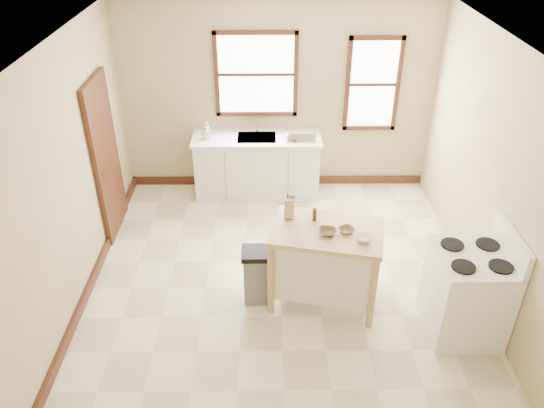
{
  "coord_description": "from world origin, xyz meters",
  "views": [
    {
      "loc": [
        -0.15,
        -4.77,
        4.13
      ],
      "look_at": [
        -0.1,
        0.4,
        0.91
      ],
      "focal_mm": 35.0,
      "sensor_mm": 36.0,
      "label": 1
    }
  ],
  "objects_px": {
    "knife_block": "(290,209)",
    "bowl_c": "(364,238)",
    "soap_bottle_b": "(206,133)",
    "bowl_a": "(328,232)",
    "bowl_b": "(347,230)",
    "trash_bin": "(258,275)",
    "gas_stove": "(469,283)",
    "pepper_grinder": "(315,215)",
    "soap_bottle_a": "(207,130)",
    "dish_rack": "(301,136)",
    "kitchen_island": "(325,266)"
  },
  "relations": [
    {
      "from": "trash_bin",
      "to": "bowl_a",
      "type": "bearing_deg",
      "value": -7.76
    },
    {
      "from": "soap_bottle_a",
      "to": "kitchen_island",
      "type": "height_order",
      "value": "soap_bottle_a"
    },
    {
      "from": "soap_bottle_a",
      "to": "soap_bottle_b",
      "type": "distance_m",
      "value": 0.06
    },
    {
      "from": "dish_rack",
      "to": "bowl_b",
      "type": "xyz_separation_m",
      "value": [
        0.34,
        -2.37,
        0.01
      ]
    },
    {
      "from": "gas_stove",
      "to": "bowl_b",
      "type": "bearing_deg",
      "value": 160.49
    },
    {
      "from": "soap_bottle_b",
      "to": "knife_block",
      "type": "distance_m",
      "value": 2.37
    },
    {
      "from": "bowl_b",
      "to": "gas_stove",
      "type": "bearing_deg",
      "value": -19.51
    },
    {
      "from": "knife_block",
      "to": "bowl_b",
      "type": "distance_m",
      "value": 0.66
    },
    {
      "from": "kitchen_island",
      "to": "trash_bin",
      "type": "height_order",
      "value": "kitchen_island"
    },
    {
      "from": "kitchen_island",
      "to": "bowl_b",
      "type": "distance_m",
      "value": 0.54
    },
    {
      "from": "soap_bottle_a",
      "to": "dish_rack",
      "type": "height_order",
      "value": "soap_bottle_a"
    },
    {
      "from": "soap_bottle_b",
      "to": "bowl_a",
      "type": "xyz_separation_m",
      "value": [
        1.48,
        -2.42,
        -0.03
      ]
    },
    {
      "from": "knife_block",
      "to": "pepper_grinder",
      "type": "bearing_deg",
      "value": -4.03
    },
    {
      "from": "soap_bottle_b",
      "to": "bowl_b",
      "type": "height_order",
      "value": "soap_bottle_b"
    },
    {
      "from": "knife_block",
      "to": "gas_stove",
      "type": "relative_size",
      "value": 0.16
    },
    {
      "from": "pepper_grinder",
      "to": "bowl_a",
      "type": "distance_m",
      "value": 0.28
    },
    {
      "from": "bowl_c",
      "to": "gas_stove",
      "type": "xyz_separation_m",
      "value": [
        1.06,
        -0.27,
        -0.37
      ]
    },
    {
      "from": "pepper_grinder",
      "to": "trash_bin",
      "type": "xyz_separation_m",
      "value": [
        -0.61,
        -0.16,
        -0.7
      ]
    },
    {
      "from": "soap_bottle_a",
      "to": "dish_rack",
      "type": "relative_size",
      "value": 0.57
    },
    {
      "from": "knife_block",
      "to": "pepper_grinder",
      "type": "height_order",
      "value": "knife_block"
    },
    {
      "from": "soap_bottle_b",
      "to": "trash_bin",
      "type": "xyz_separation_m",
      "value": [
        0.75,
        -2.33,
        -0.67
      ]
    },
    {
      "from": "dish_rack",
      "to": "bowl_b",
      "type": "distance_m",
      "value": 2.39
    },
    {
      "from": "bowl_c",
      "to": "gas_stove",
      "type": "height_order",
      "value": "gas_stove"
    },
    {
      "from": "dish_rack",
      "to": "kitchen_island",
      "type": "relative_size",
      "value": 0.35
    },
    {
      "from": "bowl_a",
      "to": "bowl_c",
      "type": "bearing_deg",
      "value": -18.9
    },
    {
      "from": "soap_bottle_b",
      "to": "pepper_grinder",
      "type": "height_order",
      "value": "pepper_grinder"
    },
    {
      "from": "bowl_b",
      "to": "knife_block",
      "type": "bearing_deg",
      "value": 153.84
    },
    {
      "from": "soap_bottle_a",
      "to": "bowl_c",
      "type": "distance_m",
      "value": 3.17
    },
    {
      "from": "kitchen_island",
      "to": "trash_bin",
      "type": "relative_size",
      "value": 1.74
    },
    {
      "from": "knife_block",
      "to": "gas_stove",
      "type": "height_order",
      "value": "gas_stove"
    },
    {
      "from": "soap_bottle_b",
      "to": "gas_stove",
      "type": "distance_m",
      "value": 4.06
    },
    {
      "from": "bowl_a",
      "to": "trash_bin",
      "type": "height_order",
      "value": "bowl_a"
    },
    {
      "from": "dish_rack",
      "to": "pepper_grinder",
      "type": "relative_size",
      "value": 2.77
    },
    {
      "from": "soap_bottle_a",
      "to": "pepper_grinder",
      "type": "relative_size",
      "value": 1.59
    },
    {
      "from": "kitchen_island",
      "to": "soap_bottle_a",
      "type": "bearing_deg",
      "value": 133.97
    },
    {
      "from": "bowl_b",
      "to": "trash_bin",
      "type": "relative_size",
      "value": 0.24
    },
    {
      "from": "pepper_grinder",
      "to": "bowl_b",
      "type": "relative_size",
      "value": 0.93
    },
    {
      "from": "knife_block",
      "to": "dish_rack",
      "type": "bearing_deg",
      "value": 94.92
    },
    {
      "from": "soap_bottle_b",
      "to": "bowl_b",
      "type": "bearing_deg",
      "value": -73.43
    },
    {
      "from": "soap_bottle_a",
      "to": "kitchen_island",
      "type": "distance_m",
      "value": 2.87
    },
    {
      "from": "soap_bottle_b",
      "to": "soap_bottle_a",
      "type": "bearing_deg",
      "value": 61.92
    },
    {
      "from": "soap_bottle_b",
      "to": "kitchen_island",
      "type": "height_order",
      "value": "soap_bottle_b"
    },
    {
      "from": "soap_bottle_a",
      "to": "dish_rack",
      "type": "bearing_deg",
      "value": 10.8
    },
    {
      "from": "knife_block",
      "to": "bowl_c",
      "type": "bearing_deg",
      "value": -19.62
    },
    {
      "from": "gas_stove",
      "to": "dish_rack",
      "type": "bearing_deg",
      "value": 119.04
    },
    {
      "from": "knife_block",
      "to": "bowl_a",
      "type": "height_order",
      "value": "knife_block"
    },
    {
      "from": "soap_bottle_b",
      "to": "trash_bin",
      "type": "relative_size",
      "value": 0.27
    },
    {
      "from": "dish_rack",
      "to": "trash_bin",
      "type": "relative_size",
      "value": 0.62
    },
    {
      "from": "bowl_b",
      "to": "trash_bin",
      "type": "height_order",
      "value": "bowl_b"
    },
    {
      "from": "dish_rack",
      "to": "pepper_grinder",
      "type": "height_order",
      "value": "pepper_grinder"
    }
  ]
}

